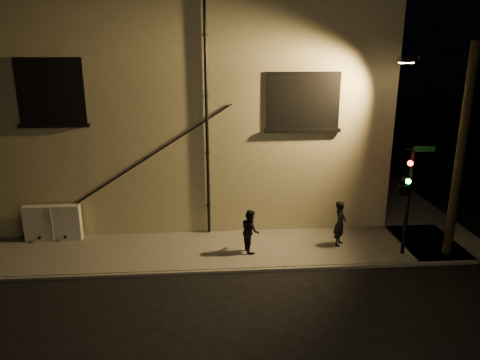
{
  "coord_description": "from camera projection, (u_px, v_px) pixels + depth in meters",
  "views": [
    {
      "loc": [
        -1.91,
        -13.33,
        7.12
      ],
      "look_at": [
        -0.73,
        1.8,
        2.49
      ],
      "focal_mm": 35.0,
      "sensor_mm": 36.0,
      "label": 1
    }
  ],
  "objects": [
    {
      "name": "ground",
      "position": [
        267.0,
        270.0,
        14.93
      ],
      "size": [
        90.0,
        90.0,
        0.0
      ],
      "primitive_type": "plane",
      "color": "black"
    },
    {
      "name": "utility_cabinet",
      "position": [
        53.0,
        223.0,
        16.73
      ],
      "size": [
        1.98,
        0.33,
        1.3
      ],
      "primitive_type": "cube",
      "color": "#BBB9B2",
      "rests_on": "sidewalk"
    },
    {
      "name": "building",
      "position": [
        180.0,
        98.0,
        22.0
      ],
      "size": [
        16.2,
        12.23,
        8.8
      ],
      "color": "tan",
      "rests_on": "ground"
    },
    {
      "name": "sidewalk",
      "position": [
        282.0,
        217.0,
        19.19
      ],
      "size": [
        21.0,
        16.0,
        0.12
      ],
      "color": "#5B5952",
      "rests_on": "ground"
    },
    {
      "name": "pedestrian_a",
      "position": [
        340.0,
        223.0,
        16.28
      ],
      "size": [
        0.63,
        0.71,
        1.62
      ],
      "primitive_type": "imported",
      "rotation": [
        0.0,
        0.0,
        1.04
      ],
      "color": "black",
      "rests_on": "sidewalk"
    },
    {
      "name": "pedestrian_b",
      "position": [
        250.0,
        231.0,
        15.82
      ],
      "size": [
        0.68,
        0.81,
        1.48
      ],
      "primitive_type": "imported",
      "rotation": [
        0.0,
        0.0,
        1.75
      ],
      "color": "black",
      "rests_on": "sidewalk"
    },
    {
      "name": "traffic_signal",
      "position": [
        405.0,
        184.0,
        15.0
      ],
      "size": [
        1.22,
        2.17,
        3.71
      ],
      "color": "black",
      "rests_on": "sidewalk"
    },
    {
      "name": "streetlamp_pole",
      "position": [
        457.0,
        148.0,
        14.88
      ],
      "size": [
        2.02,
        1.39,
        7.04
      ],
      "color": "black",
      "rests_on": "ground"
    }
  ]
}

